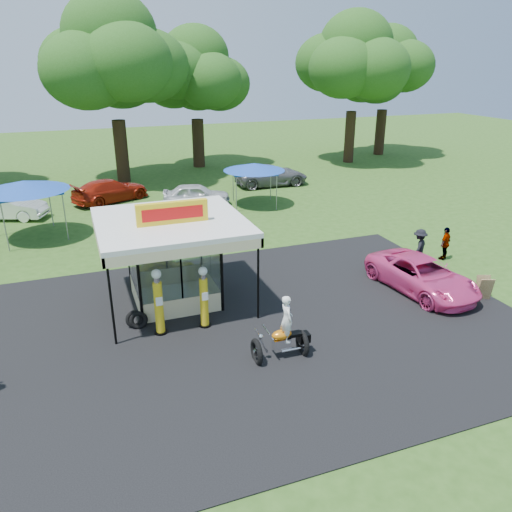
% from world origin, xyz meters
% --- Properties ---
extents(ground, '(120.00, 120.00, 0.00)m').
position_xyz_m(ground, '(0.00, 0.00, 0.00)').
color(ground, '#2B4E18').
rests_on(ground, ground).
extents(asphalt_apron, '(20.00, 14.00, 0.04)m').
position_xyz_m(asphalt_apron, '(0.00, 2.00, 0.02)').
color(asphalt_apron, black).
rests_on(asphalt_apron, ground).
extents(gas_station_kiosk, '(5.40, 5.40, 4.18)m').
position_xyz_m(gas_station_kiosk, '(-2.00, 4.99, 1.78)').
color(gas_station_kiosk, white).
rests_on(gas_station_kiosk, ground).
extents(gas_pump_left, '(0.46, 0.46, 2.45)m').
position_xyz_m(gas_pump_left, '(-3.01, 2.64, 1.17)').
color(gas_pump_left, black).
rests_on(gas_pump_left, ground).
extents(gas_pump_right, '(0.43, 0.43, 2.33)m').
position_xyz_m(gas_pump_right, '(-1.43, 2.59, 1.12)').
color(gas_pump_right, black).
rests_on(gas_pump_right, ground).
extents(motorcycle, '(1.89, 0.92, 2.24)m').
position_xyz_m(motorcycle, '(0.45, -0.17, 0.87)').
color(motorcycle, black).
rests_on(motorcycle, ground).
extents(spare_tires, '(0.78, 0.47, 0.67)m').
position_xyz_m(spare_tires, '(-3.73, 3.35, 0.33)').
color(spare_tires, black).
rests_on(spare_tires, ground).
extents(a_frame_sign, '(0.59, 0.66, 0.97)m').
position_xyz_m(a_frame_sign, '(9.50, 0.81, 0.49)').
color(a_frame_sign, '#593819').
rests_on(a_frame_sign, ground).
extents(kiosk_car, '(2.82, 1.13, 0.96)m').
position_xyz_m(kiosk_car, '(-2.00, 7.20, 0.48)').
color(kiosk_car, yellow).
rests_on(kiosk_car, ground).
extents(pink_sedan, '(2.85, 5.25, 1.40)m').
position_xyz_m(pink_sedan, '(7.69, 2.36, 0.70)').
color(pink_sedan, '#E73E87').
rests_on(pink_sedan, ground).
extents(spectator_east_a, '(1.29, 1.16, 1.73)m').
position_xyz_m(spectator_east_a, '(9.33, 4.72, 0.87)').
color(spectator_east_a, black).
rests_on(spectator_east_a, ground).
extents(spectator_east_b, '(1.01, 0.77, 1.60)m').
position_xyz_m(spectator_east_b, '(10.95, 4.87, 0.80)').
color(spectator_east_b, gray).
rests_on(spectator_east_b, ground).
extents(bg_car_a, '(4.83, 3.16, 1.50)m').
position_xyz_m(bg_car_a, '(-9.13, 19.23, 0.75)').
color(bg_car_a, white).
rests_on(bg_car_a, ground).
extents(bg_car_b, '(5.57, 4.19, 1.50)m').
position_xyz_m(bg_car_b, '(-2.96, 21.09, 0.75)').
color(bg_car_b, maroon).
rests_on(bg_car_b, ground).
extents(bg_car_c, '(4.59, 2.70, 1.46)m').
position_xyz_m(bg_car_c, '(2.15, 18.03, 0.73)').
color(bg_car_c, silver).
rests_on(bg_car_c, ground).
extents(bg_car_d, '(5.55, 2.66, 1.53)m').
position_xyz_m(bg_car_d, '(8.84, 21.64, 0.76)').
color(bg_car_d, '#575659').
rests_on(bg_car_d, ground).
extents(tent_west, '(4.45, 4.45, 3.11)m').
position_xyz_m(tent_west, '(-7.60, 15.05, 2.82)').
color(tent_west, gray).
rests_on(tent_west, ground).
extents(tent_east, '(3.94, 3.94, 2.75)m').
position_xyz_m(tent_east, '(5.73, 16.90, 2.49)').
color(tent_east, gray).
rests_on(tent_east, ground).
extents(oak_far_c, '(11.20, 11.20, 13.20)m').
position_xyz_m(oak_far_c, '(-1.45, 26.76, 8.37)').
color(oak_far_c, black).
rests_on(oak_far_c, ground).
extents(oak_far_d, '(9.54, 9.54, 11.35)m').
position_xyz_m(oak_far_d, '(5.48, 30.33, 7.24)').
color(oak_far_d, black).
rests_on(oak_far_d, ground).
extents(oak_far_e, '(10.60, 10.60, 12.62)m').
position_xyz_m(oak_far_e, '(18.95, 27.57, 8.06)').
color(oak_far_e, black).
rests_on(oak_far_e, ground).
extents(oak_far_f, '(9.72, 9.72, 11.71)m').
position_xyz_m(oak_far_f, '(23.84, 30.01, 7.52)').
color(oak_far_f, black).
rests_on(oak_far_f, ground).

